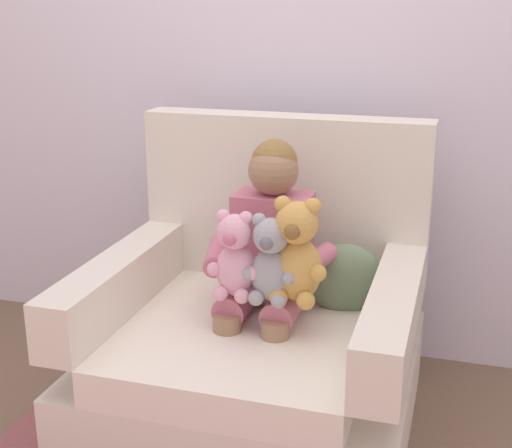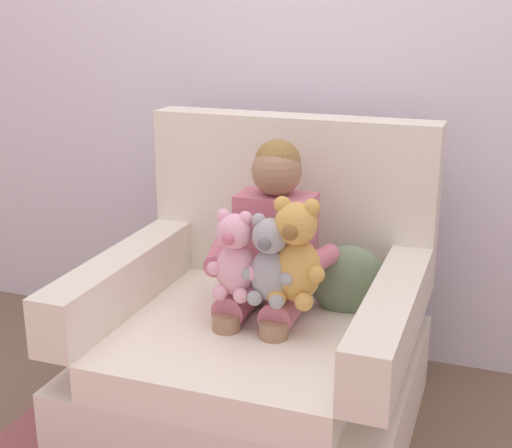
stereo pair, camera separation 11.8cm
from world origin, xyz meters
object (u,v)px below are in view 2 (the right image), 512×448
plush_pink (235,257)px  throw_pillow (348,282)px  seated_child (270,252)px  plush_honey (296,255)px  armchair (260,338)px  plush_grey (270,262)px

plush_pink → throw_pillow: size_ratio=1.11×
seated_child → plush_honey: (0.13, -0.14, 0.06)m
seated_child → plush_honey: size_ratio=2.41×
plush_pink → seated_child: bearing=71.3°
plush_honey → throw_pillow: 0.32m
armchair → plush_honey: (0.16, -0.12, 0.37)m
armchair → plush_honey: 0.42m
plush_pink → plush_honey: (0.19, 0.02, 0.02)m
seated_child → plush_grey: bearing=-79.3°
plush_pink → plush_honey: 0.20m
throw_pillow → plush_grey: bearing=-125.3°
armchair → plush_pink: 0.37m
seated_child → throw_pillow: bearing=13.4°
armchair → throw_pillow: 0.36m
plush_honey → plush_grey: (-0.08, -0.02, -0.03)m
plush_grey → armchair: bearing=135.0°
plush_pink → plush_honey: bearing=7.2°
armchair → seated_child: bearing=47.4°
plush_honey → throw_pillow: plush_honey is taller
seated_child → plush_pink: size_ratio=2.85×
armchair → plush_grey: (0.08, -0.14, 0.34)m
throw_pillow → seated_child: bearing=-158.1°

